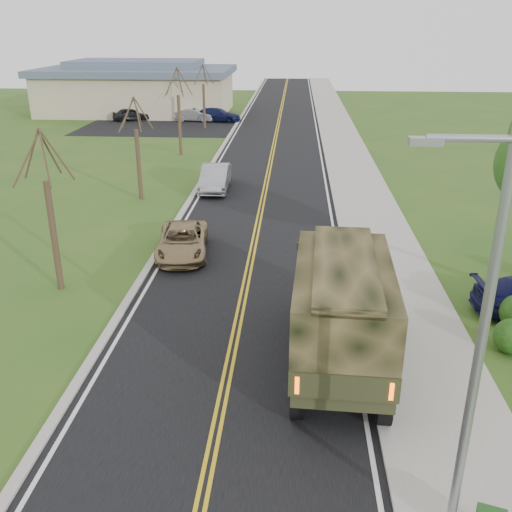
{
  "coord_description": "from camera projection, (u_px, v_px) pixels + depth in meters",
  "views": [
    {
      "loc": [
        1.78,
        -9.09,
        9.36
      ],
      "look_at": [
        0.5,
        9.37,
        1.8
      ],
      "focal_mm": 40.0,
      "sensor_mm": 36.0,
      "label": 1
    }
  ],
  "objects": [
    {
      "name": "road",
      "position": [
        275.0,
        141.0,
        48.99
      ],
      "size": [
        8.0,
        120.0,
        0.01
      ],
      "primitive_type": "cube",
      "color": "black",
      "rests_on": "ground"
    },
    {
      "name": "sedan_silver",
      "position": [
        215.0,
        178.0,
        34.32
      ],
      "size": [
        1.69,
        4.57,
        1.49
      ],
      "primitive_type": "imported",
      "rotation": [
        0.0,
        0.0,
        0.03
      ],
      "color": "#A8A9AD",
      "rests_on": "ground"
    },
    {
      "name": "suv_champagne",
      "position": [
        183.0,
        241.0,
        24.69
      ],
      "size": [
        2.6,
        4.75,
        1.26
      ],
      "primitive_type": "imported",
      "rotation": [
        0.0,
        0.0,
        0.12
      ],
      "color": "#9B8057",
      "rests_on": "ground"
    },
    {
      "name": "military_truck",
      "position": [
        341.0,
        303.0,
        16.06
      ],
      "size": [
        2.83,
        7.36,
        3.62
      ],
      "rotation": [
        0.0,
        0.0,
        -0.04
      ],
      "color": "black",
      "rests_on": "ground"
    },
    {
      "name": "curb_left",
      "position": [
        227.0,
        140.0,
        49.24
      ],
      "size": [
        0.3,
        120.0,
        0.1
      ],
      "primitive_type": "cube",
      "color": "#9E998E",
      "rests_on": "ground"
    },
    {
      "name": "bare_tree_c",
      "position": [
        179.0,
        118.0,
        42.85
      ],
      "size": [
        2.04,
        2.39,
        6.42
      ],
      "color": "#38281C",
      "rests_on": "ground"
    },
    {
      "name": "street_light",
      "position": [
        476.0,
        339.0,
        9.6
      ],
      "size": [
        1.65,
        0.22,
        8.0
      ],
      "color": "gray",
      "rests_on": "ground"
    },
    {
      "name": "ground",
      "position": [
        202.0,
        501.0,
        12.06
      ],
      "size": [
        160.0,
        160.0,
        0.0
      ],
      "primitive_type": "plane",
      "color": "#2D541C",
      "rests_on": "ground"
    },
    {
      "name": "lot_car_silver",
      "position": [
        195.0,
        115.0,
        58.53
      ],
      "size": [
        4.19,
        1.98,
        1.33
      ],
      "primitive_type": "imported",
      "rotation": [
        0.0,
        0.0,
        1.42
      ],
      "color": "#9E9EA2",
      "rests_on": "ground"
    },
    {
      "name": "bare_tree_d",
      "position": [
        204.0,
        101.0,
        54.02
      ],
      "size": [
        1.88,
        2.2,
        5.91
      ],
      "color": "#38281C",
      "rests_on": "ground"
    },
    {
      "name": "bare_tree_b",
      "position": [
        138.0,
        156.0,
        31.88
      ],
      "size": [
        1.83,
        2.14,
        5.73
      ],
      "color": "#38281C",
      "rests_on": "ground"
    },
    {
      "name": "lot_car_navy",
      "position": [
        217.0,
        115.0,
        58.37
      ],
      "size": [
        4.98,
        2.37,
        1.4
      ],
      "primitive_type": "imported",
      "rotation": [
        0.0,
        0.0,
        1.48
      ],
      "color": "#10153C",
      "rests_on": "ground"
    },
    {
      "name": "bare_tree_a",
      "position": [
        52.0,
        223.0,
        20.75
      ],
      "size": [
        1.93,
        2.26,
        6.08
      ],
      "color": "#38281C",
      "rests_on": "ground"
    },
    {
      "name": "commercial_building",
      "position": [
        138.0,
        88.0,
        63.75
      ],
      "size": [
        25.5,
        21.5,
        5.65
      ],
      "color": "tan",
      "rests_on": "ground"
    },
    {
      "name": "sidewalk_right",
      "position": [
        344.0,
        141.0,
        48.6
      ],
      "size": [
        3.2,
        120.0,
        0.1
      ],
      "primitive_type": "cube",
      "color": "#9E998E",
      "rests_on": "ground"
    },
    {
      "name": "curb_right",
      "position": [
        323.0,
        141.0,
        48.7
      ],
      "size": [
        0.3,
        120.0,
        0.12
      ],
      "primitive_type": "cube",
      "color": "#9E998E",
      "rests_on": "ground"
    },
    {
      "name": "lot_car_dark",
      "position": [
        131.0,
        114.0,
        58.96
      ],
      "size": [
        4.12,
        2.82,
        1.3
      ],
      "primitive_type": "imported",
      "rotation": [
        0.0,
        0.0,
        1.94
      ],
      "color": "black",
      "rests_on": "ground"
    }
  ]
}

